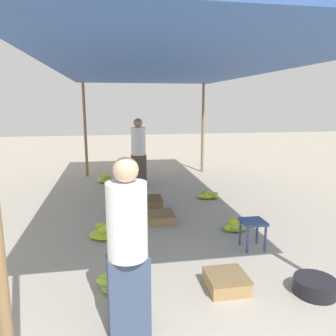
{
  "coord_description": "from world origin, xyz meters",
  "views": [
    {
      "loc": [
        -1.02,
        -1.75,
        2.12
      ],
      "look_at": [
        0.0,
        4.06,
        0.93
      ],
      "focal_mm": 35.0,
      "sensor_mm": 36.0,
      "label": 1
    }
  ],
  "objects_px": {
    "stool": "(253,226)",
    "crate_mid": "(150,203)",
    "crate_near": "(160,217)",
    "banana_pile_left_2": "(106,179)",
    "banana_pile_left_1": "(107,232)",
    "shopper_walking_mid": "(138,151)",
    "banana_pile_right_0": "(235,225)",
    "vendor_foreground": "(128,247)",
    "banana_pile_right_1": "(209,195)",
    "banana_pile_left_0": "(122,282)",
    "basin_black": "(315,286)",
    "crate_far": "(226,282)"
  },
  "relations": [
    {
      "from": "stool",
      "to": "banana_pile_left_2",
      "type": "height_order",
      "value": "stool"
    },
    {
      "from": "banana_pile_right_1",
      "to": "crate_mid",
      "type": "xyz_separation_m",
      "value": [
        -1.4,
        -0.53,
        0.06
      ]
    },
    {
      "from": "banana_pile_left_2",
      "to": "shopper_walking_mid",
      "type": "relative_size",
      "value": 0.29
    },
    {
      "from": "basin_black",
      "to": "banana_pile_left_2",
      "type": "xyz_separation_m",
      "value": [
        -2.39,
        5.78,
        -0.01
      ]
    },
    {
      "from": "banana_pile_right_0",
      "to": "stool",
      "type": "bearing_deg",
      "value": -89.57
    },
    {
      "from": "basin_black",
      "to": "banana_pile_left_1",
      "type": "xyz_separation_m",
      "value": [
        -2.32,
        2.03,
        -0.01
      ]
    },
    {
      "from": "vendor_foreground",
      "to": "crate_far",
      "type": "height_order",
      "value": "vendor_foreground"
    },
    {
      "from": "banana_pile_right_0",
      "to": "banana_pile_right_1",
      "type": "height_order",
      "value": "banana_pile_right_0"
    },
    {
      "from": "banana_pile_left_1",
      "to": "crate_mid",
      "type": "bearing_deg",
      "value": 56.32
    },
    {
      "from": "basin_black",
      "to": "crate_far",
      "type": "relative_size",
      "value": 1.02
    },
    {
      "from": "banana_pile_left_1",
      "to": "crate_near",
      "type": "height_order",
      "value": "banana_pile_left_1"
    },
    {
      "from": "banana_pile_left_0",
      "to": "crate_mid",
      "type": "bearing_deg",
      "value": 76.69
    },
    {
      "from": "banana_pile_right_0",
      "to": "crate_far",
      "type": "xyz_separation_m",
      "value": [
        -0.75,
        -1.66,
        0.01
      ]
    },
    {
      "from": "banana_pile_left_0",
      "to": "crate_mid",
      "type": "xyz_separation_m",
      "value": [
        0.67,
        2.84,
        0.02
      ]
    },
    {
      "from": "banana_pile_left_0",
      "to": "banana_pile_right_1",
      "type": "xyz_separation_m",
      "value": [
        2.07,
        3.36,
        -0.03
      ]
    },
    {
      "from": "banana_pile_left_1",
      "to": "banana_pile_right_1",
      "type": "bearing_deg",
      "value": 38.69
    },
    {
      "from": "banana_pile_right_1",
      "to": "crate_mid",
      "type": "relative_size",
      "value": 1.15
    },
    {
      "from": "vendor_foreground",
      "to": "crate_near",
      "type": "xyz_separation_m",
      "value": [
        0.72,
        2.84,
        -0.79
      ]
    },
    {
      "from": "banana_pile_left_1",
      "to": "shopper_walking_mid",
      "type": "distance_m",
      "value": 3.41
    },
    {
      "from": "banana_pile_left_0",
      "to": "banana_pile_right_0",
      "type": "relative_size",
      "value": 1.45
    },
    {
      "from": "banana_pile_right_0",
      "to": "vendor_foreground",
      "type": "bearing_deg",
      "value": -130.37
    },
    {
      "from": "basin_black",
      "to": "banana_pile_right_1",
      "type": "relative_size",
      "value": 0.88
    },
    {
      "from": "banana_pile_left_0",
      "to": "crate_near",
      "type": "bearing_deg",
      "value": 69.79
    },
    {
      "from": "stool",
      "to": "banana_pile_left_2",
      "type": "distance_m",
      "value": 5.05
    },
    {
      "from": "vendor_foreground",
      "to": "crate_mid",
      "type": "relative_size",
      "value": 3.61
    },
    {
      "from": "stool",
      "to": "crate_mid",
      "type": "relative_size",
      "value": 0.92
    },
    {
      "from": "banana_pile_left_2",
      "to": "crate_far",
      "type": "distance_m",
      "value": 5.7
    },
    {
      "from": "vendor_foreground",
      "to": "crate_mid",
      "type": "distance_m",
      "value": 3.73
    },
    {
      "from": "banana_pile_right_1",
      "to": "shopper_walking_mid",
      "type": "relative_size",
      "value": 0.31
    },
    {
      "from": "banana_pile_left_0",
      "to": "banana_pile_right_0",
      "type": "height_order",
      "value": "banana_pile_left_0"
    },
    {
      "from": "banana_pile_left_0",
      "to": "crate_near",
      "type": "distance_m",
      "value": 2.21
    },
    {
      "from": "banana_pile_right_1",
      "to": "crate_far",
      "type": "bearing_deg",
      "value": -103.92
    },
    {
      "from": "banana_pile_left_0",
      "to": "banana_pile_left_1",
      "type": "relative_size",
      "value": 1.06
    },
    {
      "from": "stool",
      "to": "crate_mid",
      "type": "bearing_deg",
      "value": 121.52
    },
    {
      "from": "basin_black",
      "to": "banana_pile_right_1",
      "type": "distance_m",
      "value": 3.83
    },
    {
      "from": "banana_pile_left_2",
      "to": "crate_mid",
      "type": "xyz_separation_m",
      "value": [
        0.92,
        -2.47,
        0.04
      ]
    },
    {
      "from": "crate_mid",
      "to": "shopper_walking_mid",
      "type": "xyz_separation_m",
      "value": [
        -0.06,
        1.95,
        0.78
      ]
    },
    {
      "from": "crate_near",
      "to": "banana_pile_left_2",
      "type": "bearing_deg",
      "value": 107.26
    },
    {
      "from": "banana_pile_right_0",
      "to": "crate_far",
      "type": "distance_m",
      "value": 1.82
    },
    {
      "from": "stool",
      "to": "banana_pile_left_1",
      "type": "bearing_deg",
      "value": 159.38
    },
    {
      "from": "banana_pile_right_0",
      "to": "crate_mid",
      "type": "distance_m",
      "value": 1.87
    },
    {
      "from": "banana_pile_left_1",
      "to": "banana_pile_left_2",
      "type": "xyz_separation_m",
      "value": [
        -0.07,
        3.75,
        -0.01
      ]
    },
    {
      "from": "basin_black",
      "to": "banana_pile_left_2",
      "type": "bearing_deg",
      "value": 112.44
    },
    {
      "from": "vendor_foreground",
      "to": "crate_far",
      "type": "distance_m",
      "value": 1.49
    },
    {
      "from": "basin_black",
      "to": "banana_pile_left_0",
      "type": "xyz_separation_m",
      "value": [
        -2.14,
        0.46,
        0.01
      ]
    },
    {
      "from": "banana_pile_right_1",
      "to": "banana_pile_left_2",
      "type": "bearing_deg",
      "value": 139.94
    },
    {
      "from": "banana_pile_left_0",
      "to": "stool",
      "type": "bearing_deg",
      "value": 21.67
    },
    {
      "from": "banana_pile_left_0",
      "to": "banana_pile_right_1",
      "type": "height_order",
      "value": "banana_pile_left_0"
    },
    {
      "from": "vendor_foreground",
      "to": "banana_pile_right_1",
      "type": "bearing_deg",
      "value": 63.89
    },
    {
      "from": "stool",
      "to": "crate_mid",
      "type": "distance_m",
      "value": 2.43
    }
  ]
}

